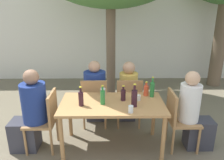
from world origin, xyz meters
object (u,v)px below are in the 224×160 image
object	(u,v)px
person_seated_1	(194,115)
wine_bottle_2	(81,98)
person_seated_0	(30,114)
person_seated_3	(128,94)
patio_chair_1	(178,117)
drinking_glass_1	(103,92)
green_bottle_1	(152,89)
patio_chair_3	(129,100)
wine_bottle_5	(134,98)
patio_chair_0	(46,117)
dining_table_front	(112,108)
drinking_glass_0	(138,98)
drinking_glass_2	(131,109)
green_bottle_4	(103,97)
person_seated_2	(95,94)
soda_bottle_3	(146,90)
patio_chair_2	(95,100)

from	to	relation	value
person_seated_1	wine_bottle_2	distance (m)	1.71
person_seated_0	person_seated_3	xyz separation A→B (m)	(1.53, 0.88, -0.05)
patio_chair_1	drinking_glass_1	world-z (taller)	patio_chair_1
person_seated_0	green_bottle_1	distance (m)	1.88
patio_chair_3	patio_chair_1	bearing A→B (deg)	137.30
patio_chair_1	wine_bottle_5	world-z (taller)	wine_bottle_5
patio_chair_0	person_seated_0	bearing A→B (deg)	-90.00
dining_table_front	wine_bottle_2	distance (m)	0.49
patio_chair_0	patio_chair_3	size ratio (longest dim) A/B	1.00
drinking_glass_0	drinking_glass_2	size ratio (longest dim) A/B	0.83
drinking_glass_2	person_seated_3	bearing A→B (deg)	86.97
patio_chair_3	drinking_glass_0	bearing A→B (deg)	98.98
green_bottle_1	person_seated_1	bearing A→B (deg)	-19.57
green_bottle_4	person_seated_2	bearing A→B (deg)	100.29
dining_table_front	wine_bottle_2	bearing A→B (deg)	-168.84
person_seated_0	drinking_glass_1	world-z (taller)	person_seated_0
drinking_glass_0	person_seated_1	bearing A→B (deg)	-6.07
person_seated_1	person_seated_3	xyz separation A→B (m)	(-0.93, 0.88, -0.02)
dining_table_front	green_bottle_1	xyz separation A→B (m)	(0.62, 0.22, 0.21)
green_bottle_1	soda_bottle_3	size ratio (longest dim) A/B	1.41
patio_chair_2	person_seated_0	bearing A→B (deg)	34.71
patio_chair_0	person_seated_2	size ratio (longest dim) A/B	0.77
person_seated_3	drinking_glass_2	xyz separation A→B (m)	(-0.06, -1.19, 0.28)
patio_chair_2	person_seated_1	distance (m)	1.66
person_seated_1	person_seated_3	distance (m)	1.28
person_seated_0	patio_chair_2	bearing A→B (deg)	124.71
patio_chair_2	person_seated_3	xyz separation A→B (m)	(0.61, 0.24, 0.00)
person_seated_2	person_seated_3	bearing A→B (deg)	-179.31
patio_chair_2	person_seated_0	size ratio (longest dim) A/B	0.72
drinking_glass_1	soda_bottle_3	bearing A→B (deg)	-3.45
person_seated_0	green_bottle_4	world-z (taller)	person_seated_0
person_seated_3	patio_chair_2	bearing A→B (deg)	21.45
person_seated_1	soda_bottle_3	distance (m)	0.80
person_seated_1	person_seated_2	size ratio (longest dim) A/B	1.03
wine_bottle_2	soda_bottle_3	xyz separation A→B (m)	(0.98, 0.36, -0.02)
soda_bottle_3	dining_table_front	bearing A→B (deg)	-153.39
person_seated_2	drinking_glass_2	xyz separation A→B (m)	(0.55, -1.18, 0.26)
patio_chair_3	wine_bottle_2	bearing A→B (deg)	44.06
drinking_glass_1	drinking_glass_2	xyz separation A→B (m)	(0.39, -0.62, -0.00)
patio_chair_1	soda_bottle_3	world-z (taller)	soda_bottle_3
patio_chair_3	patio_chair_0	bearing A→B (deg)	26.11
wine_bottle_2	patio_chair_1	bearing A→B (deg)	3.48
person_seated_1	person_seated_2	world-z (taller)	person_seated_1
patio_chair_2	green_bottle_1	bearing A→B (deg)	155.63
green_bottle_4	person_seated_3	bearing A→B (deg)	64.31
person_seated_0	drinking_glass_2	world-z (taller)	person_seated_0
person_seated_0	soda_bottle_3	size ratio (longest dim) A/B	5.55
drinking_glass_0	drinking_glass_1	distance (m)	0.58
dining_table_front	patio_chair_3	bearing A→B (deg)	64.43
wine_bottle_2	person_seated_1	bearing A→B (deg)	2.99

